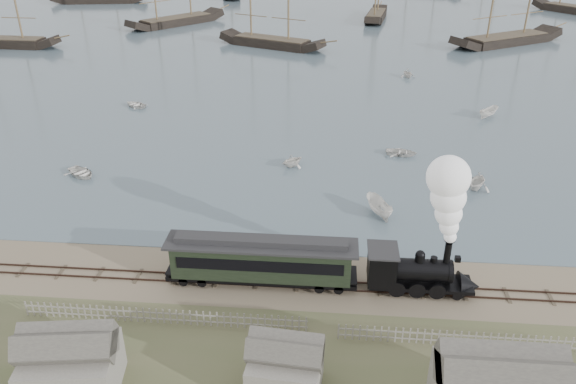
{
  "coord_description": "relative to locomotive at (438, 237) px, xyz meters",
  "views": [
    {
      "loc": [
        4.15,
        -35.3,
        25.01
      ],
      "look_at": [
        0.61,
        5.92,
        3.5
      ],
      "focal_mm": 35.0,
      "sensor_mm": 36.0,
      "label": 1
    }
  ],
  "objects": [
    {
      "name": "rowboat_6",
      "position": [
        -34.42,
        37.91,
        -4.23
      ],
      "size": [
        3.74,
        4.09,
        0.69
      ],
      "primitive_type": "imported",
      "rotation": [
        0.0,
        0.0,
        4.19
      ],
      "color": "white",
      "rests_on": "harbor_water"
    },
    {
      "name": "rowboat_2",
      "position": [
        -3.14,
        10.81,
        -3.84
      ],
      "size": [
        4.03,
        2.91,
        1.46
      ],
      "primitive_type": "imported",
      "rotation": [
        0.0,
        0.0,
        3.59
      ],
      "color": "white",
      "rests_on": "harbor_water"
    },
    {
      "name": "rail_track",
      "position": [
        -11.59,
        0.0,
        -4.59
      ],
      "size": [
        120.0,
        1.8,
        0.16
      ],
      "color": "#35241D",
      "rests_on": "ground"
    },
    {
      "name": "rowboat_4",
      "position": [
        6.68,
        16.8,
        -3.72
      ],
      "size": [
        4.19,
        4.02,
        1.7
      ],
      "primitive_type": "imported",
      "rotation": [
        0.0,
        0.0,
        5.77
      ],
      "color": "white",
      "rests_on": "harbor_water"
    },
    {
      "name": "picket_fence_west",
      "position": [
        -18.09,
        -5.0,
        -4.63
      ],
      "size": [
        19.0,
        0.1,
        1.2
      ],
      "primitive_type": null,
      "color": "gray",
      "rests_on": "ground"
    },
    {
      "name": "picket_fence_east",
      "position": [
        0.91,
        -5.5,
        -4.63
      ],
      "size": [
        15.0,
        0.1,
        1.2
      ],
      "primitive_type": null,
      "color": "gray",
      "rests_on": "ground"
    },
    {
      "name": "locomotive",
      "position": [
        0.0,
        0.0,
        0.0
      ],
      "size": [
        8.07,
        3.01,
        10.06
      ],
      "color": "black",
      "rests_on": "ground"
    },
    {
      "name": "rowboat_0",
      "position": [
        -32.84,
        16.25,
        -4.19
      ],
      "size": [
        4.29,
        4.52,
        0.76
      ],
      "primitive_type": "imported",
      "rotation": [
        0.0,
        0.0,
        0.94
      ],
      "color": "white",
      "rests_on": "harbor_water"
    },
    {
      "name": "rowboat_5",
      "position": [
        12.51,
        37.74,
        -3.91
      ],
      "size": [
        3.22,
        3.39,
        1.31
      ],
      "primitive_type": "imported",
      "rotation": [
        0.0,
        0.0,
        2.3
      ],
      "color": "white",
      "rests_on": "harbor_water"
    },
    {
      "name": "passenger_coach",
      "position": [
        -12.22,
        0.0,
        -2.51
      ],
      "size": [
        13.79,
        2.66,
        3.35
      ],
      "color": "black",
      "rests_on": "ground"
    },
    {
      "name": "rowboat_1",
      "position": [
        -11.6,
        20.45,
        -3.88
      ],
      "size": [
        3.46,
        3.47,
        1.39
      ],
      "primitive_type": "imported",
      "rotation": [
        0.0,
        0.0,
        2.32
      ],
      "color": "white",
      "rests_on": "harbor_water"
    },
    {
      "name": "ground",
      "position": [
        -11.59,
        2.0,
        -4.63
      ],
      "size": [
        600.0,
        600.0,
        0.0
      ],
      "primitive_type": "plane",
      "color": "gray",
      "rests_on": "ground"
    },
    {
      "name": "rowboat_7",
      "position": [
        4.01,
        55.57,
        -3.86
      ],
      "size": [
        3.3,
        3.07,
        1.42
      ],
      "primitive_type": "imported",
      "rotation": [
        0.0,
        0.0,
        0.33
      ],
      "color": "white",
      "rests_on": "harbor_water"
    },
    {
      "name": "beached_dinghy",
      "position": [
        -15.34,
        2.33,
        -4.26
      ],
      "size": [
        2.9,
        3.8,
        0.73
      ],
      "primitive_type": "imported",
      "rotation": [
        0.0,
        0.0,
        1.68
      ],
      "color": "white",
      "rests_on": "ground"
    },
    {
      "name": "rowboat_3",
      "position": [
        0.16,
        24.37,
        -4.22
      ],
      "size": [
        2.9,
        3.72,
        0.7
      ],
      "primitive_type": "imported",
      "rotation": [
        0.0,
        0.0,
        1.42
      ],
      "color": "white",
      "rests_on": "harbor_water"
    }
  ]
}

